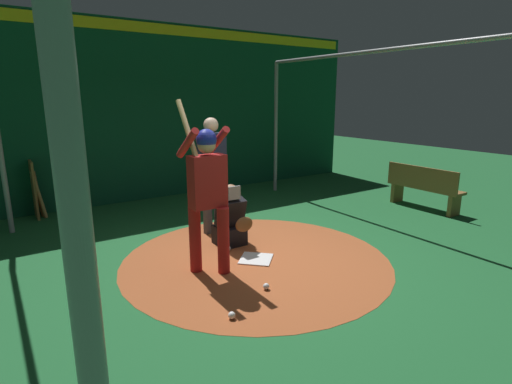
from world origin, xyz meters
The scene contains 13 objects.
ground_plane centered at (0.00, 0.00, 0.00)m, with size 26.89×26.89×0.00m, color #216633.
dirt_circle centered at (0.00, 0.00, 0.00)m, with size 3.62×3.62×0.01m, color #AD562D.
home_plate centered at (0.00, 0.00, 0.01)m, with size 0.42×0.42×0.01m, color white.
batter centered at (-0.02, -0.70, 1.10)m, with size 0.68×0.49×2.14m.
catcher centered at (-0.67, 0.00, 0.36)m, with size 0.58×0.40×0.93m.
umpire centered at (-1.34, 0.07, 1.05)m, with size 0.23×0.49×1.85m.
back_wall centered at (-4.16, 0.00, 1.84)m, with size 0.22×10.89×3.65m.
cage_frame centered at (0.00, 0.00, 2.11)m, with size 6.41×5.45×2.93m.
bat_rack centered at (-3.92, -2.22, 0.49)m, with size 0.58×0.20×1.05m.
bench centered at (-0.27, 4.14, 0.44)m, with size 1.49×0.36×0.85m.
baseball_0 centered at (-0.47, -0.16, 0.04)m, with size 0.07×0.07×0.07m, color white.
baseball_1 centered at (0.79, -0.39, 0.04)m, with size 0.07×0.07×0.07m, color white.
baseball_2 centered at (1.10, -1.04, 0.04)m, with size 0.07×0.07×0.07m, color white.
Camera 1 is at (4.21, -2.84, 2.18)m, focal length 28.03 mm.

